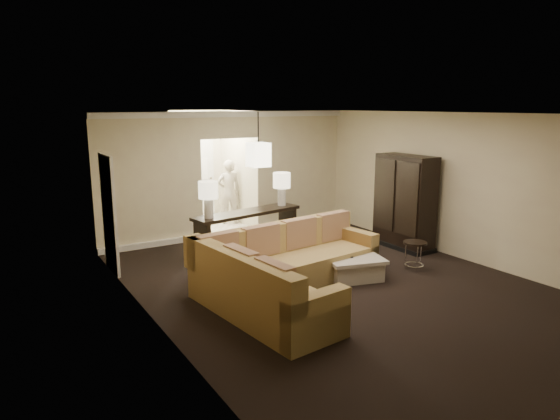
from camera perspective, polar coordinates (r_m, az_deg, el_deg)
ground at (r=8.35m, az=6.81°, el=-8.75°), size 8.00×8.00×0.00m
wall_back at (r=11.32m, az=-5.66°, el=4.09°), size 6.00×0.04×2.80m
wall_left at (r=6.56m, az=-13.92°, el=-1.98°), size 0.04×8.00×2.80m
wall_right at (r=10.09m, az=20.53°, el=2.42°), size 0.04×8.00×2.80m
ceiling at (r=7.81m, az=7.33°, el=10.84°), size 6.00×8.00×0.02m
crown_molding at (r=11.17m, az=-5.69°, el=10.83°), size 6.00×0.10×0.12m
baseboard at (r=11.54m, az=-5.42°, el=-2.55°), size 6.00×0.10×0.12m
side_door at (r=9.29m, az=-18.95°, el=-0.43°), size 0.05×0.90×2.10m
foyer at (r=12.54m, az=-8.35°, el=4.33°), size 1.44×2.02×2.80m
sectional_sofa at (r=7.86m, az=0.61°, el=-6.94°), size 3.40×2.88×0.99m
coffee_table at (r=8.80m, az=8.14°, el=-6.33°), size 1.17×1.17×0.40m
console_table at (r=9.86m, az=-3.71°, el=-2.20°), size 2.37×0.90×0.89m
armoire at (r=10.62m, az=14.03°, el=0.68°), size 0.58×1.35×1.94m
drink_table at (r=9.34m, az=15.16°, el=-4.41°), size 0.42×0.42×0.52m
table_lamp_left at (r=9.19m, az=-8.20°, el=1.86°), size 0.36×0.36×0.68m
table_lamp_right at (r=10.25m, az=0.20°, el=3.03°), size 0.36×0.36×0.68m
pendant_light at (r=10.11m, az=-2.48°, el=6.35°), size 0.38×0.38×1.09m
person at (r=12.52m, az=-5.86°, el=2.48°), size 0.74×0.60×1.78m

